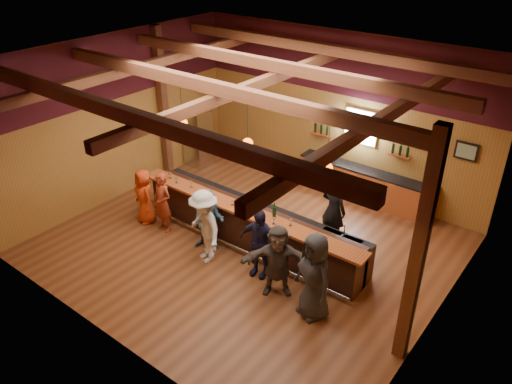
# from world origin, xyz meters

# --- Properties ---
(room) EXTENTS (9.04, 9.00, 4.52)m
(room) POSITION_xyz_m (0.00, 0.06, 3.21)
(room) COLOR brown
(room) RESTS_ON ground
(bar_counter) EXTENTS (6.30, 1.07, 1.11)m
(bar_counter) POSITION_xyz_m (0.02, 0.15, 0.52)
(bar_counter) COLOR black
(bar_counter) RESTS_ON ground
(back_bar_cabinet) EXTENTS (4.00, 0.52, 0.95)m
(back_bar_cabinet) POSITION_xyz_m (1.20, 3.72, 0.48)
(back_bar_cabinet) COLOR #923F1A
(back_bar_cabinet) RESTS_ON ground
(window) EXTENTS (0.95, 0.09, 0.95)m
(window) POSITION_xyz_m (0.80, 3.95, 2.05)
(window) COLOR silver
(window) RESTS_ON room
(framed_pictures) EXTENTS (5.35, 0.05, 0.45)m
(framed_pictures) POSITION_xyz_m (1.67, 3.94, 2.10)
(framed_pictures) COLOR black
(framed_pictures) RESTS_ON room
(wine_shelves) EXTENTS (3.00, 0.18, 0.30)m
(wine_shelves) POSITION_xyz_m (0.80, 3.88, 1.62)
(wine_shelves) COLOR #923F1A
(wine_shelves) RESTS_ON room
(pendant_lights) EXTENTS (4.24, 0.24, 1.37)m
(pendant_lights) POSITION_xyz_m (0.00, 0.00, 2.71)
(pendant_lights) COLOR black
(pendant_lights) RESTS_ON room
(stainless_fridge) EXTENTS (0.70, 0.70, 1.80)m
(stainless_fridge) POSITION_xyz_m (-4.10, 2.60, 0.90)
(stainless_fridge) COLOR silver
(stainless_fridge) RESTS_ON ground
(customer_orange) EXTENTS (0.84, 0.68, 1.50)m
(customer_orange) POSITION_xyz_m (-2.80, -0.77, 0.75)
(customer_orange) COLOR red
(customer_orange) RESTS_ON ground
(customer_redvest) EXTENTS (0.59, 0.40, 1.59)m
(customer_redvest) POSITION_xyz_m (-2.13, -0.77, 0.79)
(customer_redvest) COLOR #9E361C
(customer_redvest) RESTS_ON ground
(customer_denim) EXTENTS (0.94, 0.86, 1.56)m
(customer_denim) POSITION_xyz_m (-0.67, -0.65, 0.78)
(customer_denim) COLOR #436C86
(customer_denim) RESTS_ON ground
(customer_white) EXTENTS (1.33, 1.06, 1.81)m
(customer_white) POSITION_xyz_m (-0.43, -1.06, 0.90)
(customer_white) COLOR silver
(customer_white) RESTS_ON ground
(customer_navy) EXTENTS (1.03, 0.55, 1.67)m
(customer_navy) POSITION_xyz_m (0.89, -0.73, 0.83)
(customer_navy) COLOR #1D1B37
(customer_navy) RESTS_ON ground
(customer_brown) EXTENTS (1.54, 1.26, 1.65)m
(customer_brown) POSITION_xyz_m (1.56, -0.99, 0.82)
(customer_brown) COLOR #4C423D
(customer_brown) RESTS_ON ground
(customer_dark) EXTENTS (1.08, 0.90, 1.88)m
(customer_dark) POSITION_xyz_m (2.51, -1.10, 0.94)
(customer_dark) COLOR #2A2A2D
(customer_dark) RESTS_ON ground
(bartender) EXTENTS (0.73, 0.53, 1.84)m
(bartender) POSITION_xyz_m (1.53, 1.36, 0.92)
(bartender) COLOR black
(bartender) RESTS_ON ground
(ice_bucket) EXTENTS (0.23, 0.23, 0.26)m
(ice_bucket) POSITION_xyz_m (0.17, -0.08, 1.24)
(ice_bucket) COLOR brown
(ice_bucket) RESTS_ON bar_counter
(bottle_a) EXTENTS (0.08, 0.08, 0.39)m
(bottle_a) POSITION_xyz_m (0.45, -0.11, 1.26)
(bottle_a) COLOR black
(bottle_a) RESTS_ON bar_counter
(bottle_b) EXTENTS (0.08, 0.08, 0.37)m
(bottle_b) POSITION_xyz_m (0.78, -0.05, 1.25)
(bottle_b) COLOR black
(bottle_b) RESTS_ON bar_counter
(glass_a) EXTENTS (0.08, 0.08, 0.18)m
(glass_a) POSITION_xyz_m (-2.48, -0.13, 1.24)
(glass_a) COLOR silver
(glass_a) RESTS_ON bar_counter
(glass_b) EXTENTS (0.09, 0.09, 0.20)m
(glass_b) POSITION_xyz_m (-2.17, -0.21, 1.25)
(glass_b) COLOR silver
(glass_b) RESTS_ON bar_counter
(glass_c) EXTENTS (0.08, 0.08, 0.19)m
(glass_c) POSITION_xyz_m (-1.70, -0.15, 1.24)
(glass_c) COLOR silver
(glass_c) RESTS_ON bar_counter
(glass_d) EXTENTS (0.09, 0.09, 0.20)m
(glass_d) POSITION_xyz_m (-0.83, -0.28, 1.25)
(glass_d) COLOR silver
(glass_d) RESTS_ON bar_counter
(glass_e) EXTENTS (0.07, 0.07, 0.17)m
(glass_e) POSITION_xyz_m (-0.32, -0.20, 1.23)
(glass_e) COLOR silver
(glass_e) RESTS_ON bar_counter
(glass_f) EXTENTS (0.08, 0.08, 0.18)m
(glass_f) POSITION_xyz_m (0.93, -0.27, 1.24)
(glass_f) COLOR silver
(glass_f) RESTS_ON bar_counter
(glass_g) EXTENTS (0.08, 0.08, 0.17)m
(glass_g) POSITION_xyz_m (1.26, -0.10, 1.23)
(glass_g) COLOR silver
(glass_g) RESTS_ON bar_counter
(glass_h) EXTENTS (0.07, 0.07, 0.16)m
(glass_h) POSITION_xyz_m (2.22, -0.19, 1.23)
(glass_h) COLOR silver
(glass_h) RESTS_ON bar_counter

